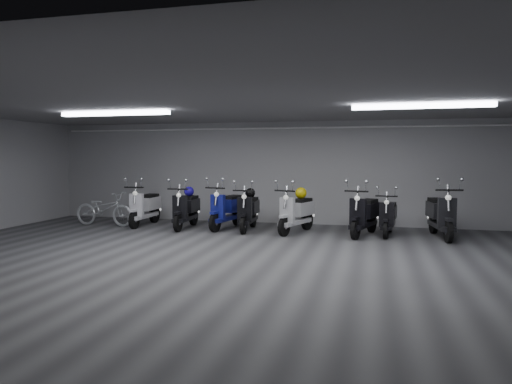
% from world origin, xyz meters
% --- Properties ---
extents(floor, '(14.00, 10.00, 0.01)m').
position_xyz_m(floor, '(0.00, 0.00, -0.01)').
color(floor, '#3A3B3D').
rests_on(floor, ground).
extents(ceiling, '(14.00, 10.00, 0.01)m').
position_xyz_m(ceiling, '(0.00, 0.00, 2.80)').
color(ceiling, gray).
rests_on(ceiling, ground).
extents(back_wall, '(14.00, 0.01, 2.80)m').
position_xyz_m(back_wall, '(0.00, 5.00, 1.40)').
color(back_wall, '#99999C').
rests_on(back_wall, ground).
extents(front_wall, '(14.00, 0.01, 2.80)m').
position_xyz_m(front_wall, '(0.00, -5.00, 1.40)').
color(front_wall, '#99999C').
rests_on(front_wall, ground).
extents(fluor_strip_left, '(2.40, 0.18, 0.08)m').
position_xyz_m(fluor_strip_left, '(-3.00, 1.00, 2.74)').
color(fluor_strip_left, white).
rests_on(fluor_strip_left, ceiling).
extents(fluor_strip_right, '(2.40, 0.18, 0.08)m').
position_xyz_m(fluor_strip_right, '(3.00, 1.00, 2.74)').
color(fluor_strip_right, white).
rests_on(fluor_strip_right, ceiling).
extents(conduit, '(13.60, 0.05, 0.05)m').
position_xyz_m(conduit, '(0.00, 4.92, 2.62)').
color(conduit, white).
rests_on(conduit, back_wall).
extents(scooter_2, '(0.61, 1.78, 1.32)m').
position_xyz_m(scooter_2, '(-3.72, 3.63, 0.66)').
color(scooter_2, silver).
rests_on(scooter_2, floor).
extents(scooter_3, '(0.66, 1.78, 1.31)m').
position_xyz_m(scooter_3, '(-2.47, 3.45, 0.65)').
color(scooter_3, black).
rests_on(scooter_3, floor).
extents(scooter_4, '(0.96, 1.89, 1.34)m').
position_xyz_m(scooter_4, '(-1.43, 3.64, 0.67)').
color(scooter_4, navy).
rests_on(scooter_4, floor).
extents(scooter_5, '(0.67, 1.77, 1.29)m').
position_xyz_m(scooter_5, '(-0.82, 3.49, 0.65)').
color(scooter_5, black).
rests_on(scooter_5, floor).
extents(scooter_6, '(1.13, 1.86, 1.31)m').
position_xyz_m(scooter_6, '(0.40, 3.42, 0.66)').
color(scooter_6, silver).
rests_on(scooter_6, floor).
extents(scooter_7, '(1.10, 1.91, 1.35)m').
position_xyz_m(scooter_7, '(2.01, 3.37, 0.67)').
color(scooter_7, black).
rests_on(scooter_7, floor).
extents(scooter_8, '(0.73, 1.67, 1.20)m').
position_xyz_m(scooter_8, '(2.55, 3.59, 0.60)').
color(scooter_8, black).
rests_on(scooter_8, floor).
extents(scooter_9, '(0.87, 1.96, 1.41)m').
position_xyz_m(scooter_9, '(3.70, 3.51, 0.71)').
color(scooter_9, black).
rests_on(scooter_9, floor).
extents(bicycle, '(1.74, 0.71, 1.11)m').
position_xyz_m(bicycle, '(-4.77, 3.36, 0.55)').
color(bicycle, silver).
rests_on(bicycle, floor).
extents(helmet_0, '(0.26, 0.26, 0.26)m').
position_xyz_m(helmet_0, '(-2.48, 3.70, 0.94)').
color(helmet_0, '#1B0D96').
rests_on(helmet_0, scooter_3).
extents(helmet_1, '(0.25, 0.25, 0.25)m').
position_xyz_m(helmet_1, '(-0.83, 3.73, 0.93)').
color(helmet_1, black).
rests_on(helmet_1, scooter_5).
extents(helmet_2, '(0.28, 0.28, 0.28)m').
position_xyz_m(helmet_2, '(0.48, 3.65, 0.96)').
color(helmet_2, gold).
rests_on(helmet_2, scooter_6).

